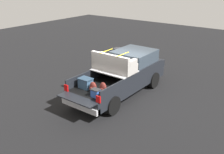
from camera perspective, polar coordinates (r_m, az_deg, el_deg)
name	(u,v)px	position (r m, az deg, el deg)	size (l,w,h in m)	color
ground_plane	(119,94)	(12.65, 1.65, -3.85)	(40.00, 40.00, 0.00)	black
pickup_truck	(124,73)	(12.55, 2.70, 0.81)	(6.05, 2.06, 2.23)	black
trash_can	(118,55)	(17.13, 1.34, 4.81)	(0.60, 0.60, 0.98)	#2D2D33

